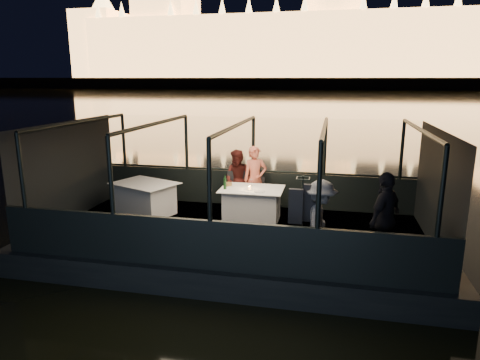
% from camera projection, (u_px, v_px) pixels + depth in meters
% --- Properties ---
extents(river_water, '(500.00, 500.00, 0.00)m').
position_uv_depth(river_water, '(324.00, 98.00, 85.53)').
color(river_water, black).
rests_on(river_water, ground).
extents(boat_hull, '(8.60, 4.40, 1.00)m').
position_uv_depth(boat_hull, '(236.00, 252.00, 9.49)').
color(boat_hull, black).
rests_on(boat_hull, river_water).
extents(boat_deck, '(8.00, 4.00, 0.04)m').
position_uv_depth(boat_deck, '(236.00, 231.00, 9.38)').
color(boat_deck, black).
rests_on(boat_deck, boat_hull).
extents(gunwale_port, '(8.00, 0.08, 0.90)m').
position_uv_depth(gunwale_port, '(253.00, 188.00, 11.17)').
color(gunwale_port, black).
rests_on(gunwale_port, boat_deck).
extents(gunwale_starboard, '(8.00, 0.08, 0.90)m').
position_uv_depth(gunwale_starboard, '(210.00, 245.00, 7.37)').
color(gunwale_starboard, black).
rests_on(gunwale_starboard, boat_deck).
extents(cabin_glass_port, '(8.00, 0.02, 1.40)m').
position_uv_depth(cabin_glass_port, '(253.00, 145.00, 10.90)').
color(cabin_glass_port, '#99B2B2').
rests_on(cabin_glass_port, gunwale_port).
extents(cabin_glass_starboard, '(8.00, 0.02, 1.40)m').
position_uv_depth(cabin_glass_starboard, '(209.00, 180.00, 7.10)').
color(cabin_glass_starboard, '#99B2B2').
rests_on(cabin_glass_starboard, gunwale_starboard).
extents(cabin_roof_glass, '(8.00, 4.00, 0.02)m').
position_uv_depth(cabin_roof_glass, '(236.00, 126.00, 8.84)').
color(cabin_roof_glass, '#99B2B2').
rests_on(cabin_roof_glass, boat_deck).
extents(end_wall_fore, '(0.02, 4.00, 2.30)m').
position_uv_depth(end_wall_fore, '(68.00, 171.00, 9.93)').
color(end_wall_fore, black).
rests_on(end_wall_fore, boat_deck).
extents(end_wall_aft, '(0.02, 4.00, 2.30)m').
position_uv_depth(end_wall_aft, '(437.00, 190.00, 8.28)').
color(end_wall_aft, black).
rests_on(end_wall_aft, boat_deck).
extents(canopy_ribs, '(8.00, 4.00, 2.30)m').
position_uv_depth(canopy_ribs, '(236.00, 180.00, 9.11)').
color(canopy_ribs, black).
rests_on(canopy_ribs, boat_deck).
extents(embankment, '(400.00, 140.00, 6.00)m').
position_uv_depth(embankment, '(331.00, 84.00, 208.88)').
color(embankment, '#423D33').
rests_on(embankment, ground).
extents(parliament_building, '(220.00, 32.00, 60.00)m').
position_uv_depth(parliament_building, '(334.00, 13.00, 169.12)').
color(parliament_building, '#F2D18C').
rests_on(parliament_building, embankment).
extents(dining_table_central, '(1.46, 1.06, 0.77)m').
position_uv_depth(dining_table_central, '(252.00, 204.00, 10.00)').
color(dining_table_central, white).
rests_on(dining_table_central, boat_deck).
extents(dining_table_aft, '(1.77, 1.54, 0.78)m').
position_uv_depth(dining_table_aft, '(146.00, 199.00, 10.47)').
color(dining_table_aft, silver).
rests_on(dining_table_aft, boat_deck).
extents(chair_port_left, '(0.57, 0.57, 0.97)m').
position_uv_depth(chair_port_left, '(235.00, 193.00, 10.69)').
color(chair_port_left, black).
rests_on(chair_port_left, boat_deck).
extents(chair_port_right, '(0.43, 0.43, 0.87)m').
position_uv_depth(chair_port_right, '(255.00, 195.00, 10.56)').
color(chair_port_right, black).
rests_on(chair_port_right, boat_deck).
extents(coat_stand, '(0.48, 0.40, 1.61)m').
position_uv_depth(coat_stand, '(302.00, 215.00, 7.56)').
color(coat_stand, black).
rests_on(coat_stand, boat_deck).
extents(person_woman_coral, '(0.70, 0.60, 1.64)m').
position_uv_depth(person_woman_coral, '(255.00, 182.00, 10.61)').
color(person_woman_coral, '#CA6249').
rests_on(person_woman_coral, boat_deck).
extents(person_man_maroon, '(0.87, 0.77, 1.52)m').
position_uv_depth(person_man_maroon, '(238.00, 180.00, 10.78)').
color(person_man_maroon, '#421612').
rests_on(person_man_maroon, boat_deck).
extents(passenger_stripe, '(0.60, 1.01, 1.54)m').
position_uv_depth(passenger_stripe, '(320.00, 218.00, 7.56)').
color(passenger_stripe, silver).
rests_on(passenger_stripe, boat_deck).
extents(passenger_dark, '(0.88, 1.06, 1.69)m').
position_uv_depth(passenger_dark, '(385.00, 218.00, 7.57)').
color(passenger_dark, black).
rests_on(passenger_dark, boat_deck).
extents(wine_bottle, '(0.09, 0.09, 0.32)m').
position_uv_depth(wine_bottle, '(225.00, 183.00, 9.83)').
color(wine_bottle, '#133515').
rests_on(wine_bottle, dining_table_central).
extents(bread_basket, '(0.25, 0.25, 0.08)m').
position_uv_depth(bread_basket, '(228.00, 184.00, 10.14)').
color(bread_basket, olive).
rests_on(bread_basket, dining_table_central).
extents(amber_candle, '(0.07, 0.07, 0.07)m').
position_uv_depth(amber_candle, '(250.00, 188.00, 9.83)').
color(amber_candle, '#F0963C').
rests_on(amber_candle, dining_table_central).
extents(plate_near, '(0.32, 0.32, 0.02)m').
position_uv_depth(plate_near, '(259.00, 191.00, 9.63)').
color(plate_near, silver).
rests_on(plate_near, dining_table_central).
extents(plate_far, '(0.29, 0.29, 0.02)m').
position_uv_depth(plate_far, '(229.00, 185.00, 10.16)').
color(plate_far, silver).
rests_on(plate_far, dining_table_central).
extents(wine_glass_white, '(0.06, 0.06, 0.18)m').
position_uv_depth(wine_glass_white, '(225.00, 185.00, 9.84)').
color(wine_glass_white, white).
rests_on(wine_glass_white, dining_table_central).
extents(wine_glass_red, '(0.06, 0.06, 0.17)m').
position_uv_depth(wine_glass_red, '(251.00, 182.00, 10.12)').
color(wine_glass_red, silver).
rests_on(wine_glass_red, dining_table_central).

